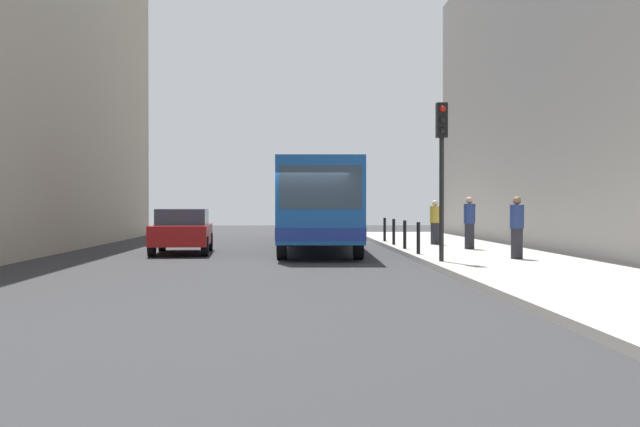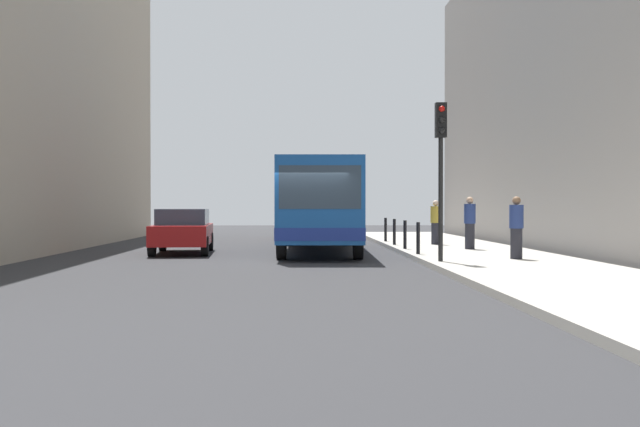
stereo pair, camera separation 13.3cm
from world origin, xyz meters
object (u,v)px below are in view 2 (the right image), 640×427
(pedestrian_mid_sidewalk, at_px, (470,223))
(bus, at_px, (319,202))
(car_behind_bus, at_px, (303,222))
(bollard_mid, at_px, (405,235))
(bollard_near, at_px, (418,238))
(bollard_far, at_px, (394,232))
(car_beside_bus, at_px, (183,230))
(traffic_light, at_px, (441,151))
(pedestrian_far_sidewalk, at_px, (436,222))
(pedestrian_near_signal, at_px, (516,228))
(bollard_farthest, at_px, (386,230))

(pedestrian_mid_sidewalk, bearing_deg, bus, -127.34)
(car_behind_bus, height_order, bollard_mid, car_behind_bus)
(bus, xyz_separation_m, bollard_mid, (2.82, -1.20, -1.10))
(bollard_near, relative_size, bollard_far, 1.00)
(bus, relative_size, bollard_mid, 11.67)
(bus, relative_size, bollard_near, 11.67)
(car_beside_bus, bearing_deg, traffic_light, 138.29)
(pedestrian_far_sidewalk, bearing_deg, bollard_near, 162.16)
(bollard_far, bearing_deg, pedestrian_near_signal, -73.08)
(bollard_farthest, xyz_separation_m, pedestrian_far_sidewalk, (1.56, -2.58, 0.34))
(bollard_far, xyz_separation_m, bollard_farthest, (0.00, 2.72, 0.00))
(car_beside_bus, height_order, pedestrian_mid_sidewalk, pedestrian_mid_sidewalk)
(pedestrian_mid_sidewalk, bearing_deg, pedestrian_near_signal, -19.61)
(bollard_near, bearing_deg, traffic_light, -88.10)
(car_beside_bus, height_order, car_behind_bus, same)
(bus, xyz_separation_m, pedestrian_mid_sidewalk, (4.95, -1.37, -0.71))
(bollard_near, bearing_deg, pedestrian_near_signal, -43.19)
(car_behind_bus, distance_m, traffic_light, 17.53)
(bollard_near, relative_size, pedestrian_far_sidewalk, 0.58)
(car_behind_bus, bearing_deg, bollard_farthest, 121.69)
(bollard_near, height_order, bollard_farthest, same)
(pedestrian_near_signal, relative_size, pedestrian_mid_sidewalk, 0.98)
(bus, height_order, car_beside_bus, bus)
(car_behind_bus, height_order, pedestrian_far_sidewalk, pedestrian_far_sidewalk)
(bollard_mid, bearing_deg, car_behind_bus, 106.13)
(bollard_far, height_order, pedestrian_near_signal, pedestrian_near_signal)
(bollard_farthest, bearing_deg, bollard_far, -90.00)
(bollard_farthest, xyz_separation_m, pedestrian_near_signal, (2.32, -10.34, 0.37))
(bollard_mid, xyz_separation_m, pedestrian_near_signal, (2.32, -4.90, 0.37))
(bollard_mid, distance_m, bollard_far, 2.72)
(bollard_mid, bearing_deg, bollard_far, 90.00)
(bus, distance_m, car_behind_bus, 10.18)
(car_behind_bus, bearing_deg, bollard_near, 105.71)
(bollard_far, height_order, bollard_farthest, same)
(bollard_far, bearing_deg, bus, -151.59)
(pedestrian_mid_sidewalk, bearing_deg, bollard_farthest, 178.94)
(traffic_light, distance_m, pedestrian_far_sidewalk, 8.96)
(traffic_light, xyz_separation_m, pedestrian_near_signal, (2.22, 0.83, -2.01))
(bus, height_order, pedestrian_mid_sidewalk, bus)
(bus, bearing_deg, bollard_far, -149.93)
(bollard_near, bearing_deg, bollard_mid, 90.00)
(bollard_far, distance_m, pedestrian_near_signal, 7.97)
(bollard_near, height_order, pedestrian_mid_sidewalk, pedestrian_mid_sidewalk)
(car_behind_bus, distance_m, pedestrian_mid_sidewalk, 12.71)
(car_behind_bus, height_order, bollard_farthest, car_behind_bus)
(bollard_far, relative_size, pedestrian_far_sidewalk, 0.58)
(bollard_farthest, bearing_deg, bus, -123.57)
(bus, distance_m, pedestrian_mid_sidewalk, 5.19)
(traffic_light, height_order, pedestrian_mid_sidewalk, traffic_light)
(car_beside_bus, relative_size, bollard_mid, 4.73)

